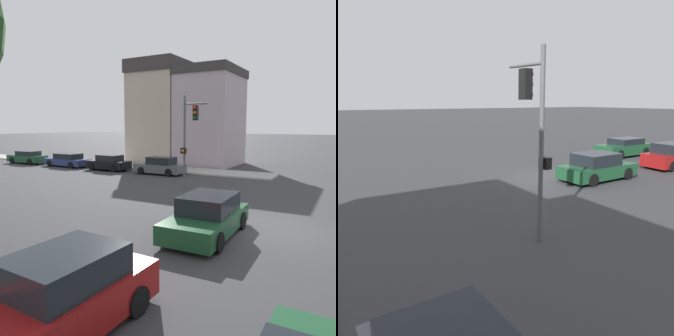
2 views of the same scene
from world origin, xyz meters
The scene contains 5 objects.
ground_plane centered at (0.00, 0.00, 0.00)m, with size 300.00×300.00×0.00m, color #333335.
traffic_signal centered at (5.67, 6.51, 3.68)m, with size 0.67×1.57×5.77m.
crossing_car_0 centered at (-9.51, -2.25, 0.68)m, with size 4.71×1.96×1.40m.
crossing_car_1 centered at (-1.83, 2.13, 0.69)m, with size 4.43×2.12×1.48m.
crossing_car_2 centered at (-8.48, 2.31, 0.74)m, with size 4.13×2.01×1.60m.
Camera 2 is at (11.52, 14.36, 4.25)m, focal length 35.00 mm.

